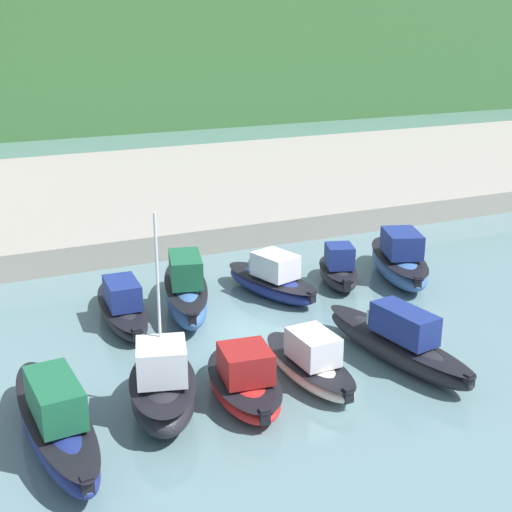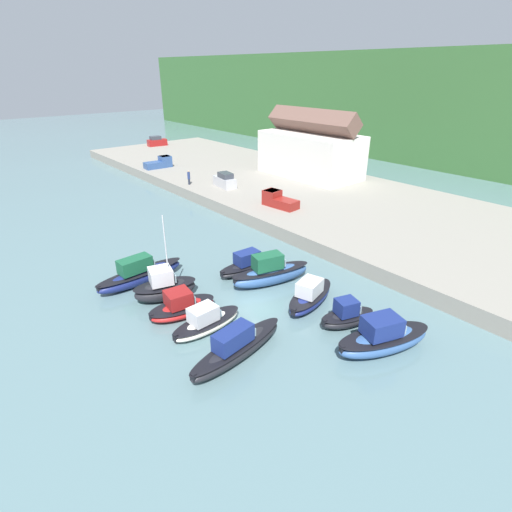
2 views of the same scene
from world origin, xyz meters
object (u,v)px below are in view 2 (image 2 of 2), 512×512
(moored_boat_2, at_px, (310,295))
(moored_boat_0, at_px, (249,264))
(moored_boat_3, at_px, (347,316))
(pickup_truck_1, at_px, (278,200))
(moored_boat_6, at_px, (165,287))
(person_on_quay, at_px, (189,177))
(moored_boat_5, at_px, (140,274))
(moored_boat_7, at_px, (182,306))
(moored_boat_9, at_px, (237,347))
(pickup_truck_0, at_px, (160,163))
(parked_car_1, at_px, (225,181))
(moored_boat_4, at_px, (383,338))
(moored_boat_1, at_px, (270,273))
(parked_car_0, at_px, (157,142))
(moored_boat_8, at_px, (206,322))

(moored_boat_2, bearing_deg, moored_boat_0, 164.53)
(moored_boat_3, height_order, pickup_truck_1, pickup_truck_1)
(moored_boat_6, relative_size, person_on_quay, 3.41)
(moored_boat_0, relative_size, moored_boat_6, 0.92)
(moored_boat_5, xyz_separation_m, moored_boat_6, (3.76, 0.46, 0.11))
(moored_boat_2, bearing_deg, pickup_truck_1, 127.90)
(moored_boat_3, relative_size, person_on_quay, 2.18)
(moored_boat_2, distance_m, moored_boat_7, 10.30)
(moored_boat_0, xyz_separation_m, moored_boat_9, (9.17, -8.49, 0.13))
(moored_boat_3, distance_m, pickup_truck_0, 51.65)
(moored_boat_5, bearing_deg, person_on_quay, 135.77)
(moored_boat_2, relative_size, parked_car_1, 1.48)
(moored_boat_0, bearing_deg, pickup_truck_0, 166.48)
(moored_boat_0, distance_m, moored_boat_2, 7.67)
(moored_boat_2, distance_m, moored_boat_9, 8.77)
(moored_boat_3, xyz_separation_m, pickup_truck_0, (-50.38, 11.25, 1.55))
(moored_boat_4, height_order, moored_boat_9, moored_boat_4)
(moored_boat_3, relative_size, moored_boat_5, 0.56)
(moored_boat_4, bearing_deg, moored_boat_1, -162.85)
(moored_boat_6, xyz_separation_m, pickup_truck_0, (-38.25, 19.79, 1.28))
(parked_car_0, relative_size, pickup_truck_1, 0.89)
(moored_boat_1, relative_size, moored_boat_8, 1.31)
(moored_boat_1, height_order, moored_boat_3, moored_boat_1)
(moored_boat_4, bearing_deg, moored_boat_9, -106.39)
(moored_boat_9, bearing_deg, parked_car_0, 148.03)
(pickup_truck_1, relative_size, person_on_quay, 2.30)
(moored_boat_6, distance_m, moored_boat_9, 9.84)
(moored_boat_8, distance_m, person_on_quay, 35.62)
(moored_boat_9, bearing_deg, parked_car_1, 136.70)
(moored_boat_0, relative_size, parked_car_0, 1.53)
(moored_boat_9, bearing_deg, moored_boat_3, 66.46)
(moored_boat_4, height_order, moored_boat_6, moored_boat_6)
(moored_boat_6, distance_m, moored_boat_8, 5.93)
(moored_boat_0, bearing_deg, pickup_truck_1, 130.10)
(moored_boat_4, bearing_deg, pickup_truck_0, -173.32)
(moored_boat_0, relative_size, moored_boat_4, 0.90)
(moored_boat_1, bearing_deg, moored_boat_4, 12.50)
(moored_boat_3, distance_m, moored_boat_4, 3.47)
(person_on_quay, bearing_deg, pickup_truck_1, 11.08)
(moored_boat_6, distance_m, person_on_quay, 30.67)
(moored_boat_3, xyz_separation_m, moored_boat_8, (-6.21, -8.39, -0.07))
(moored_boat_9, xyz_separation_m, pickup_truck_1, (-18.62, 20.86, 1.47))
(moored_boat_3, height_order, parked_car_0, parked_car_0)
(moored_boat_0, distance_m, pickup_truck_1, 15.65)
(moored_boat_3, height_order, person_on_quay, person_on_quay)
(moored_boat_3, bearing_deg, moored_boat_9, -87.05)
(moored_boat_0, xyz_separation_m, moored_boat_2, (7.67, 0.15, 0.06))
(moored_boat_9, xyz_separation_m, parked_car_0, (-68.33, 29.60, 1.56))
(moored_boat_4, bearing_deg, pickup_truck_1, 171.26)
(moored_boat_6, bearing_deg, pickup_truck_0, 168.12)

